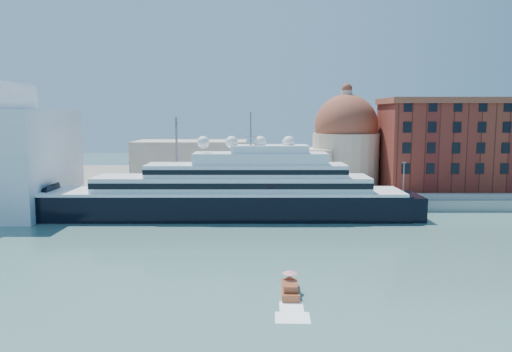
{
  "coord_description": "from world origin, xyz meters",
  "views": [
    {
      "loc": [
        -2.47,
        -77.34,
        20.89
      ],
      "look_at": [
        -2.4,
        18.0,
        9.24
      ],
      "focal_mm": 35.0,
      "sensor_mm": 36.0,
      "label": 1
    }
  ],
  "objects": [
    {
      "name": "ground",
      "position": [
        0.0,
        0.0,
        0.0
      ],
      "size": [
        400.0,
        400.0,
        0.0
      ],
      "primitive_type": "plane",
      "color": "#365D5C",
      "rests_on": "ground"
    },
    {
      "name": "water_taxi",
      "position": [
        1.58,
        -20.97,
        0.69
      ],
      "size": [
        2.21,
        6.1,
        2.87
      ],
      "rotation": [
        0.0,
        0.0,
        -0.03
      ],
      "color": "maroon",
      "rests_on": "ground"
    },
    {
      "name": "lamp_posts",
      "position": [
        -12.67,
        32.27,
        9.84
      ],
      "size": [
        120.8,
        2.4,
        18.0
      ],
      "color": "slate",
      "rests_on": "quay"
    },
    {
      "name": "warehouse",
      "position": [
        52.0,
        52.0,
        13.79
      ],
      "size": [
        43.0,
        19.0,
        23.25
      ],
      "color": "maroon",
      "rests_on": "land"
    },
    {
      "name": "quay_fence",
      "position": [
        0.0,
        29.5,
        3.1
      ],
      "size": [
        180.0,
        0.1,
        1.2
      ],
      "primitive_type": "cube",
      "color": "slate",
      "rests_on": "quay"
    },
    {
      "name": "superyacht",
      "position": [
        -11.49,
        23.0,
        4.34
      ],
      "size": [
        84.09,
        11.66,
        25.13
      ],
      "color": "black",
      "rests_on": "ground"
    },
    {
      "name": "land",
      "position": [
        0.0,
        75.0,
        1.0
      ],
      "size": [
        260.0,
        72.0,
        2.0
      ],
      "primitive_type": "cube",
      "color": "slate",
      "rests_on": "ground"
    },
    {
      "name": "quay",
      "position": [
        0.0,
        34.0,
        1.25
      ],
      "size": [
        180.0,
        10.0,
        2.5
      ],
      "primitive_type": "cube",
      "color": "gray",
      "rests_on": "ground"
    },
    {
      "name": "service_barge",
      "position": [
        -39.99,
        22.53,
        0.72
      ],
      "size": [
        11.4,
        4.59,
        2.51
      ],
      "rotation": [
        0.0,
        0.0,
        0.08
      ],
      "color": "white",
      "rests_on": "ground"
    },
    {
      "name": "church",
      "position": [
        6.39,
        57.72,
        10.91
      ],
      "size": [
        66.0,
        18.0,
        25.5
      ],
      "color": "beige",
      "rests_on": "land"
    }
  ]
}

